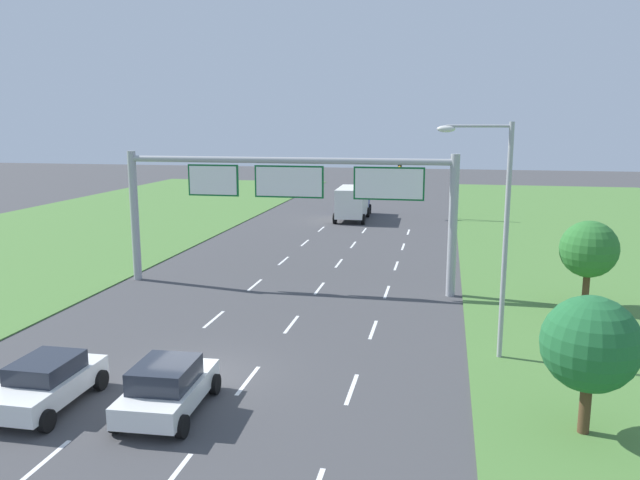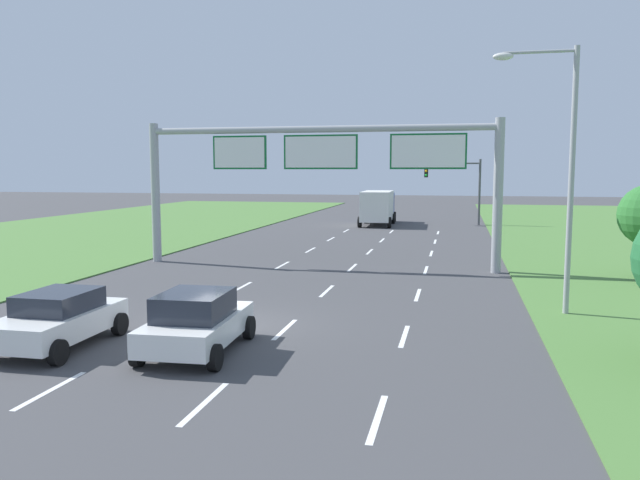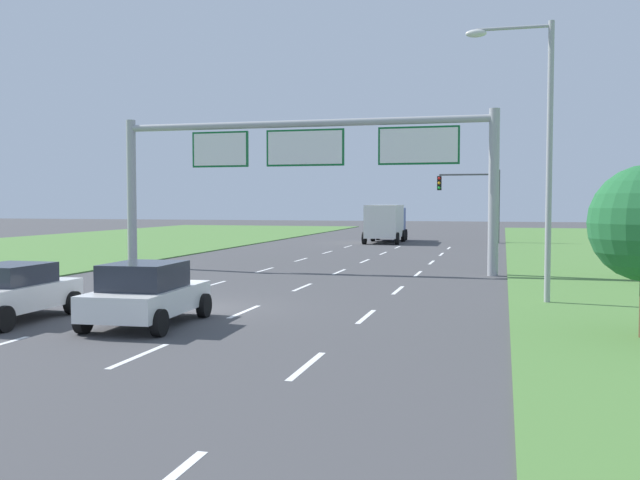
% 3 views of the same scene
% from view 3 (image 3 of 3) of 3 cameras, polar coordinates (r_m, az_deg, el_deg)
% --- Properties ---
extents(ground_plane, '(200.00, 200.00, 0.00)m').
position_cam_3_polar(ground_plane, '(21.01, -10.57, -5.48)').
color(ground_plane, '#424244').
extents(lane_dashes_inner_left, '(0.14, 50.40, 0.01)m').
position_cam_3_polar(lane_dashes_inner_left, '(27.15, -8.55, -3.53)').
color(lane_dashes_inner_left, white).
rests_on(lane_dashes_inner_left, ground_plane).
extents(lane_dashes_inner_right, '(0.14, 50.40, 0.01)m').
position_cam_3_polar(lane_dashes_inner_right, '(25.99, -1.42, -3.79)').
color(lane_dashes_inner_right, white).
rests_on(lane_dashes_inner_right, ground_plane).
extents(lane_dashes_slip, '(0.14, 50.40, 0.01)m').
position_cam_3_polar(lane_dashes_slip, '(25.26, 6.26, -4.01)').
color(lane_dashes_slip, white).
rests_on(lane_dashes_slip, ground_plane).
extents(car_near_red, '(2.30, 4.02, 1.59)m').
position_cam_3_polar(car_near_red, '(18.43, -13.71, -4.18)').
color(car_near_red, white).
rests_on(car_near_red, ground_plane).
extents(car_lead_silver, '(2.19, 3.96, 1.48)m').
position_cam_3_polar(car_lead_silver, '(20.24, -23.66, -3.82)').
color(car_lead_silver, white).
rests_on(car_lead_silver, ground_plane).
extents(box_truck, '(2.84, 7.70, 2.90)m').
position_cam_3_polar(box_truck, '(55.59, 5.32, 1.48)').
color(box_truck, navy).
rests_on(box_truck, ground_plane).
extents(sign_gantry, '(17.24, 0.44, 7.00)m').
position_cam_3_polar(sign_gantry, '(31.93, -1.07, 6.39)').
color(sign_gantry, '#9EA0A5').
rests_on(sign_gantry, ground_plane).
extents(traffic_light_mast, '(4.76, 0.49, 5.60)m').
position_cam_3_polar(traffic_light_mast, '(56.31, 12.12, 3.74)').
color(traffic_light_mast, '#47494F').
rests_on(traffic_light_mast, ground_plane).
extents(street_lamp, '(2.61, 0.32, 8.50)m').
position_cam_3_polar(street_lamp, '(22.65, 16.93, 7.93)').
color(street_lamp, '#9EA0A5').
rests_on(street_lamp, ground_plane).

